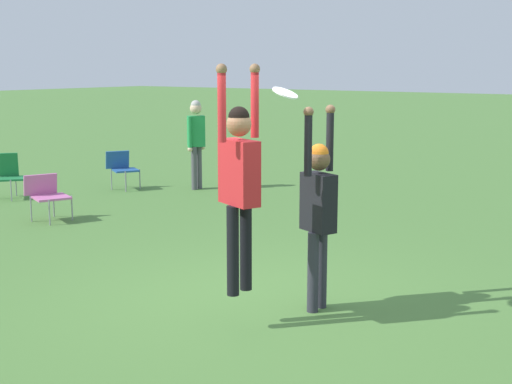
# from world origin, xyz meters

# --- Properties ---
(ground_plane) EXTENTS (120.00, 120.00, 0.00)m
(ground_plane) POSITION_xyz_m (0.00, 0.00, 0.00)
(ground_plane) COLOR #4C7A38
(person_jumping) EXTENTS (0.63, 0.52, 2.24)m
(person_jumping) POSITION_xyz_m (-0.63, -0.31, 1.57)
(person_jumping) COLOR black
(person_jumping) RESTS_ON ground_plane
(person_defending) EXTENTS (0.55, 0.44, 2.18)m
(person_defending) POSITION_xyz_m (0.27, -0.68, 1.16)
(person_defending) COLOR #2D2D38
(person_defending) RESTS_ON ground_plane
(frisbee) EXTENTS (0.26, 0.25, 0.12)m
(frisbee) POSITION_xyz_m (-0.29, -0.62, 2.33)
(frisbee) COLOR white
(camping_chair_1) EXTENTS (0.70, 0.79, 0.89)m
(camping_chair_1) POSITION_xyz_m (2.43, 7.59, 0.51)
(camping_chair_1) COLOR gray
(camping_chair_1) RESTS_ON ground_plane
(camping_chair_2) EXTENTS (0.73, 0.77, 0.78)m
(camping_chair_2) POSITION_xyz_m (1.52, 5.31, 0.47)
(camping_chair_2) COLOR gray
(camping_chair_2) RESTS_ON ground_plane
(camping_chair_4) EXTENTS (0.67, 0.73, 0.80)m
(camping_chair_4) POSITION_xyz_m (4.45, 6.53, 0.48)
(camping_chair_4) COLOR gray
(camping_chair_4) RESTS_ON ground_plane
(person_spectator_near) EXTENTS (0.51, 0.40, 1.88)m
(person_spectator_near) POSITION_xyz_m (5.35, 5.23, 1.14)
(person_spectator_near) COLOR #4C4C51
(person_spectator_near) RESTS_ON ground_plane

